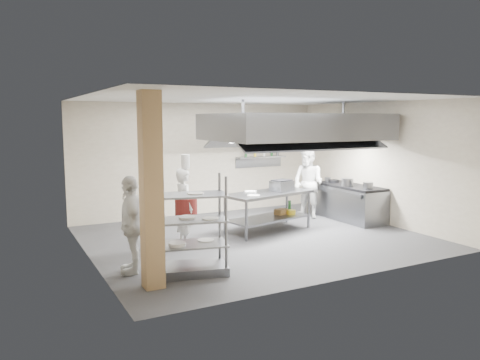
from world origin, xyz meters
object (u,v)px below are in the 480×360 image
chef_head (184,208)px  stockpot (347,182)px  island (268,212)px  cooking_range (350,203)px  chef_line (308,183)px  chef_plating (131,224)px  pass_rack (193,225)px  griddle (282,186)px

chef_head → stockpot: chef_head is taller
island → cooking_range: island is taller
cooking_range → chef_head: chef_head is taller
island → chef_line: size_ratio=1.16×
island → cooking_range: size_ratio=1.07×
island → chef_plating: size_ratio=1.29×
pass_rack → island: bearing=51.0°
pass_rack → chef_head: size_ratio=1.03×
pass_rack → cooking_range: size_ratio=0.83×
griddle → chef_line: bearing=14.5°
chef_head → griddle: (2.58, 0.38, 0.22)m
island → chef_line: bearing=13.0°
cooking_range → chef_head: 4.74m
cooking_range → stockpot: bearing=-146.9°
chef_head → stockpot: (4.48, 0.29, 0.20)m
cooking_range → griddle: (-2.13, -0.06, 0.61)m
island → stockpot: bearing=-13.7°
chef_plating → griddle: (3.95, 1.49, 0.20)m
chef_line → chef_head: bearing=-90.3°
chef_head → chef_line: bearing=-73.2°
chef_head → griddle: 2.62m
griddle → chef_head: bearing=172.6°
chef_line → chef_plating: (-5.28, -2.26, -0.09)m
chef_plating → island: bearing=124.9°
griddle → stockpot: bearing=-18.5°
pass_rack → chef_line: bearing=46.8°
island → cooking_range: bearing=-10.2°
cooking_range → chef_plating: chef_plating is taller
cooking_range → chef_plating: bearing=-165.8°
griddle → chef_plating: bearing=-175.2°
stockpot → chef_plating: bearing=-166.6°
island → pass_rack: 3.38m
griddle → stockpot: griddle is taller
chef_head → chef_plating: size_ratio=0.97×
island → chef_line: 1.94m
pass_rack → chef_head: bearing=87.8°
chef_line → chef_plating: size_ratio=1.11×
chef_plating → griddle: size_ratio=3.43×
island → stockpot: size_ratio=7.27×
cooking_range → chef_head: (-4.70, -0.44, 0.38)m
chef_head → chef_plating: (-1.38, -1.11, 0.02)m
chef_line → stockpot: bearing=17.1°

